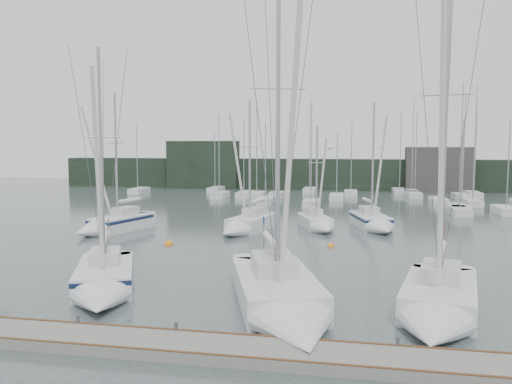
# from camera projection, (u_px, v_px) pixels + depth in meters

# --- Properties ---
(ground) EXTENTS (160.00, 160.00, 0.00)m
(ground) POSITION_uv_depth(u_px,v_px,m) (250.00, 309.00, 22.25)
(ground) COLOR #404E4D
(ground) RESTS_ON ground
(dock) EXTENTS (24.00, 2.00, 0.40)m
(dock) POSITION_uv_depth(u_px,v_px,m) (222.00, 349.00, 17.34)
(dock) COLOR slate
(dock) RESTS_ON ground
(far_treeline) EXTENTS (90.00, 4.00, 5.00)m
(far_treeline) POSITION_uv_depth(u_px,v_px,m) (323.00, 174.00, 82.70)
(far_treeline) COLOR black
(far_treeline) RESTS_ON ground
(far_building_left) EXTENTS (12.00, 3.00, 8.00)m
(far_building_left) POSITION_uv_depth(u_px,v_px,m) (203.00, 165.00, 84.25)
(far_building_left) COLOR black
(far_building_left) RESTS_ON ground
(far_building_right) EXTENTS (10.00, 3.00, 7.00)m
(far_building_right) POSITION_uv_depth(u_px,v_px,m) (439.00, 170.00, 77.37)
(far_building_right) COLOR #3E3B39
(far_building_right) RESTS_ON ground
(mast_forest) EXTENTS (57.93, 26.90, 14.49)m
(mast_forest) POSITION_uv_depth(u_px,v_px,m) (369.00, 196.00, 66.47)
(mast_forest) COLOR silver
(mast_forest) RESTS_ON ground
(sailboat_near_left) EXTENTS (5.96, 8.93, 13.01)m
(sailboat_near_left) POSITION_uv_depth(u_px,v_px,m) (103.00, 284.00, 24.21)
(sailboat_near_left) COLOR silver
(sailboat_near_left) RESTS_ON ground
(sailboat_near_center) EXTENTS (6.55, 11.32, 16.63)m
(sailboat_near_center) POSITION_uv_depth(u_px,v_px,m) (285.00, 305.00, 20.89)
(sailboat_near_center) COLOR silver
(sailboat_near_center) RESTS_ON ground
(sailboat_near_right) EXTENTS (4.88, 9.52, 15.91)m
(sailboat_near_right) POSITION_uv_depth(u_px,v_px,m) (437.00, 309.00, 20.50)
(sailboat_near_right) COLOR silver
(sailboat_near_right) RESTS_ON ground
(sailboat_mid_a) EXTENTS (4.73, 8.40, 12.46)m
(sailboat_mid_a) POSITION_uv_depth(u_px,v_px,m) (110.00, 225.00, 41.70)
(sailboat_mid_a) COLOR silver
(sailboat_mid_a) RESTS_ON ground
(sailboat_mid_b) EXTENTS (4.38, 8.25, 11.86)m
(sailboat_mid_b) POSITION_uv_depth(u_px,v_px,m) (244.00, 226.00, 41.64)
(sailboat_mid_b) COLOR silver
(sailboat_mid_b) RESTS_ON ground
(sailboat_mid_c) EXTENTS (4.03, 6.47, 9.59)m
(sailboat_mid_c) POSITION_uv_depth(u_px,v_px,m) (319.00, 224.00, 42.75)
(sailboat_mid_c) COLOR silver
(sailboat_mid_c) RESTS_ON ground
(sailboat_mid_d) EXTENTS (4.27, 7.87, 11.80)m
(sailboat_mid_d) POSITION_uv_depth(u_px,v_px,m) (375.00, 223.00, 42.92)
(sailboat_mid_d) COLOR silver
(sailboat_mid_d) RESTS_ON ground
(buoy_a) EXTENTS (0.61, 0.61, 0.61)m
(buoy_a) POSITION_uv_depth(u_px,v_px,m) (242.00, 259.00, 32.03)
(buoy_a) COLOR orange
(buoy_a) RESTS_ON ground
(buoy_b) EXTENTS (0.53, 0.53, 0.53)m
(buoy_b) POSITION_uv_depth(u_px,v_px,m) (331.00, 247.00, 35.90)
(buoy_b) COLOR orange
(buoy_b) RESTS_ON ground
(buoy_c) EXTENTS (0.69, 0.69, 0.69)m
(buoy_c) POSITION_uv_depth(u_px,v_px,m) (169.00, 245.00, 36.54)
(buoy_c) COLOR orange
(buoy_c) RESTS_ON ground
(seagull) EXTENTS (1.02, 0.46, 0.20)m
(seagull) POSITION_uv_depth(u_px,v_px,m) (330.00, 147.00, 22.54)
(seagull) COLOR white
(seagull) RESTS_ON ground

